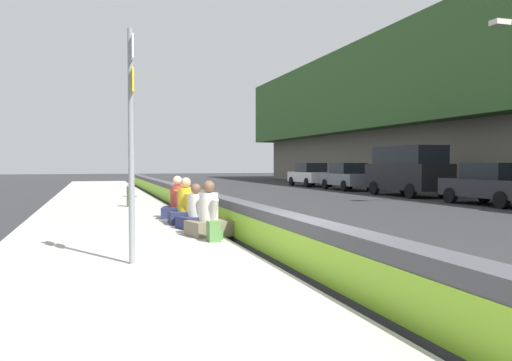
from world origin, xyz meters
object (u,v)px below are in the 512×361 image
object	(u,v)px
route_sign_post	(131,129)
backpack	(214,232)
seated_person_rear	(186,209)
seated_person_far	(178,205)
parked_car_far	(310,175)
parked_car_third	(493,184)
fire_hydrant	(130,194)
parked_car_fourth	(408,170)
parked_car_midline	(347,176)
seated_person_foreground	(209,218)
seated_person_middle	(196,214)

from	to	relation	value
route_sign_post	backpack	size ratio (longest dim) A/B	9.00
seated_person_rear	seated_person_far	bearing A→B (deg)	0.32
backpack	parked_car_far	xyz separation A→B (m)	(25.32, -12.90, 0.53)
backpack	parked_car_far	bearing A→B (deg)	-27.01
parked_car_third	parked_car_far	xyz separation A→B (m)	(18.31, 0.06, 0.00)
fire_hydrant	parked_car_fourth	size ratio (longest dim) A/B	0.17
parked_car_midline	parked_car_far	xyz separation A→B (m)	(5.79, 0.05, 0.00)
fire_hydrant	seated_person_far	world-z (taller)	seated_person_far
fire_hydrant	parked_car_third	world-z (taller)	parked_car_third
seated_person_foreground	seated_person_rear	world-z (taller)	seated_person_rear
parked_car_midline	backpack	bearing A→B (deg)	146.45
seated_person_middle	parked_car_midline	xyz separation A→B (m)	(17.40, -12.91, 0.39)
seated_person_middle	route_sign_post	bearing A→B (deg)	156.45
backpack	route_sign_post	bearing A→B (deg)	137.67
seated_person_far	parked_car_third	xyz separation A→B (m)	(2.46, -12.99, 0.35)
backpack	parked_car_far	size ratio (longest dim) A/B	0.09
parked_car_midline	seated_person_foreground	bearing A→B (deg)	145.44
seated_person_foreground	parked_car_third	size ratio (longest dim) A/B	0.26
parked_car_midline	parked_car_far	size ratio (longest dim) A/B	1.01
seated_person_middle	parked_car_far	bearing A→B (deg)	-29.02
seated_person_foreground	parked_car_midline	xyz separation A→B (m)	(18.69, -12.88, 0.35)
fire_hydrant	seated_person_far	size ratio (longest dim) A/B	0.74
seated_person_far	parked_car_fourth	world-z (taller)	parked_car_fourth
parked_car_fourth	parked_car_far	bearing A→B (deg)	0.79
fire_hydrant	parked_car_midline	size ratio (longest dim) A/B	0.19
seated_person_middle	seated_person_rear	size ratio (longest dim) A/B	0.90
seated_person_middle	parked_car_midline	bearing A→B (deg)	-36.58
seated_person_foreground	parked_car_third	xyz separation A→B (m)	(6.17, -12.89, 0.35)
seated_person_far	parked_car_far	xyz separation A→B (m)	(20.76, -12.93, 0.35)
fire_hydrant	seated_person_foreground	distance (m)	8.25
fire_hydrant	seated_person_rear	distance (m)	5.90
parked_car_fourth	parked_car_midline	size ratio (longest dim) A/B	1.13
route_sign_post	backpack	xyz separation A→B (m)	(1.87, -1.71, -1.88)
parked_car_fourth	parked_car_far	xyz separation A→B (m)	(12.21, 0.17, -0.49)
fire_hydrant	backpack	xyz separation A→B (m)	(-9.01, -1.04, -0.25)
seated_person_far	backpack	distance (m)	4.56
fire_hydrant	parked_car_far	size ratio (longest dim) A/B	0.19
seated_person_rear	parked_car_far	bearing A→B (deg)	-30.29
seated_person_foreground	seated_person_middle	bearing A→B (deg)	1.61
seated_person_far	parked_car_far	world-z (taller)	parked_car_far
seated_person_rear	parked_car_third	distance (m)	13.53
seated_person_far	parked_car_far	size ratio (longest dim) A/B	0.26
route_sign_post	seated_person_rear	world-z (taller)	route_sign_post
backpack	parked_car_fourth	distance (m)	18.54
route_sign_post	parked_car_fourth	world-z (taller)	route_sign_post
backpack	parked_car_far	distance (m)	28.42
seated_person_middle	seated_person_far	bearing A→B (deg)	1.52
seated_person_middle	parked_car_far	distance (m)	26.52
seated_person_far	route_sign_post	bearing A→B (deg)	165.33
fire_hydrant	seated_person_far	distance (m)	4.57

